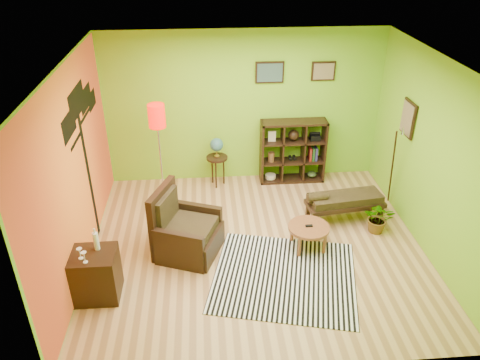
{
  "coord_description": "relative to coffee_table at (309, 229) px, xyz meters",
  "views": [
    {
      "loc": [
        -0.72,
        -5.71,
        4.37
      ],
      "look_at": [
        -0.23,
        0.22,
        1.05
      ],
      "focal_mm": 35.0,
      "sensor_mm": 36.0,
      "label": 1
    }
  ],
  "objects": [
    {
      "name": "bench",
      "position": [
        0.71,
        0.68,
        0.05
      ],
      "size": [
        1.32,
        0.61,
        0.59
      ],
      "color": "black",
      "rests_on": "ground"
    },
    {
      "name": "ground",
      "position": [
        -0.77,
        0.08,
        -0.33
      ],
      "size": [
        5.0,
        5.0,
        0.0
      ],
      "primitive_type": "plane",
      "color": "tan",
      "rests_on": "ground"
    },
    {
      "name": "globe_table",
      "position": [
        -1.29,
        2.03,
        0.39
      ],
      "size": [
        0.39,
        0.39,
        0.95
      ],
      "color": "black",
      "rests_on": "ground"
    },
    {
      "name": "coffee_table",
      "position": [
        0.0,
        0.0,
        0.0
      ],
      "size": [
        0.62,
        0.62,
        0.4
      ],
      "color": "brown",
      "rests_on": "ground"
    },
    {
      "name": "side_cabinet",
      "position": [
        -2.97,
        -0.8,
        0.02
      ],
      "size": [
        0.57,
        0.52,
        0.99
      ],
      "color": "black",
      "rests_on": "ground"
    },
    {
      "name": "zebra_rug",
      "position": [
        -0.46,
        -0.64,
        -0.32
      ],
      "size": [
        2.31,
        2.17,
        0.01
      ],
      "primitive_type": "cube",
      "rotation": [
        0.0,
        0.0,
        -0.24
      ],
      "color": "white",
      "rests_on": "ground"
    },
    {
      "name": "cube_shelf",
      "position": [
        0.14,
        2.11,
        0.27
      ],
      "size": [
        1.2,
        0.35,
        1.2
      ],
      "color": "black",
      "rests_on": "ground"
    },
    {
      "name": "room_shell",
      "position": [
        -0.87,
        0.1,
        1.47
      ],
      "size": [
        5.04,
        4.54,
        2.82
      ],
      "color": "#80C523",
      "rests_on": "ground"
    },
    {
      "name": "floor_lamp",
      "position": [
        -2.24,
        1.39,
        1.17
      ],
      "size": [
        0.28,
        0.28,
        1.85
      ],
      "color": "silver",
      "rests_on": "ground"
    },
    {
      "name": "potted_plant",
      "position": [
        1.19,
        0.31,
        -0.13
      ],
      "size": [
        0.61,
        0.64,
        0.4
      ],
      "primitive_type": "imported",
      "rotation": [
        0.0,
        0.0,
        -0.36
      ],
      "color": "#26661E",
      "rests_on": "ground"
    },
    {
      "name": "armchair",
      "position": [
        -1.85,
        0.06,
        -0.01
      ],
      "size": [
        1.09,
        1.08,
        1.04
      ],
      "color": "black",
      "rests_on": "ground"
    }
  ]
}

